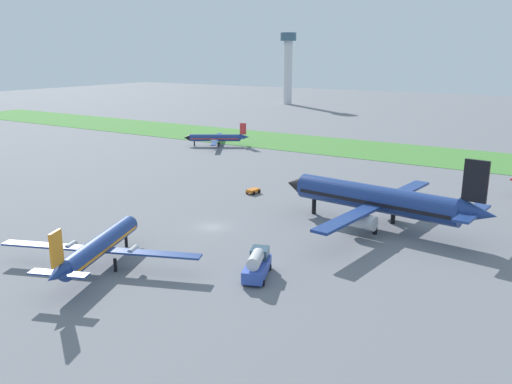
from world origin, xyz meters
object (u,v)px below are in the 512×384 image
(fuel_truck_near_gate, at_px, (257,264))
(baggage_cart_midfield, at_px, (253,191))
(control_tower, at_px, (288,62))
(airplane_midfield_jet, at_px, (379,200))
(airplane_foreground_turboprop, at_px, (99,246))
(airplane_taxiing_turboprop, at_px, (216,138))

(fuel_truck_near_gate, height_order, baggage_cart_midfield, fuel_truck_near_gate)
(fuel_truck_near_gate, relative_size, control_tower, 0.20)
(control_tower, bearing_deg, fuel_truck_near_gate, -62.07)
(airplane_midfield_jet, bearing_deg, airplane_foreground_turboprop, 61.08)
(airplane_midfield_jet, relative_size, baggage_cart_midfield, 13.43)
(airplane_foreground_turboprop, bearing_deg, airplane_taxiing_turboprop, 5.91)
(airplane_foreground_turboprop, distance_m, fuel_truck_near_gate, 19.49)
(airplane_taxiing_turboprop, height_order, fuel_truck_near_gate, airplane_taxiing_turboprop)
(airplane_foreground_turboprop, xyz_separation_m, baggage_cart_midfield, (-3.10, 39.88, -2.26))
(airplane_foreground_turboprop, bearing_deg, control_tower, 1.74)
(fuel_truck_near_gate, relative_size, baggage_cart_midfield, 2.72)
(control_tower, bearing_deg, airplane_taxiing_turboprop, -70.00)
(fuel_truck_near_gate, bearing_deg, airplane_foreground_turboprop, 93.22)
(airplane_foreground_turboprop, distance_m, baggage_cart_midfield, 40.06)
(airplane_taxiing_turboprop, relative_size, airplane_foreground_turboprop, 0.78)
(airplane_taxiing_turboprop, bearing_deg, control_tower, -101.35)
(airplane_midfield_jet, height_order, control_tower, control_tower)
(airplane_midfield_jet, relative_size, control_tower, 0.96)
(airplane_midfield_jet, distance_m, control_tower, 200.31)
(fuel_truck_near_gate, bearing_deg, baggage_cart_midfield, 12.05)
(fuel_truck_near_gate, xyz_separation_m, baggage_cart_midfield, (-20.83, 31.86, -1.01))
(airplane_foreground_turboprop, height_order, airplane_midfield_jet, airplane_midfield_jet)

